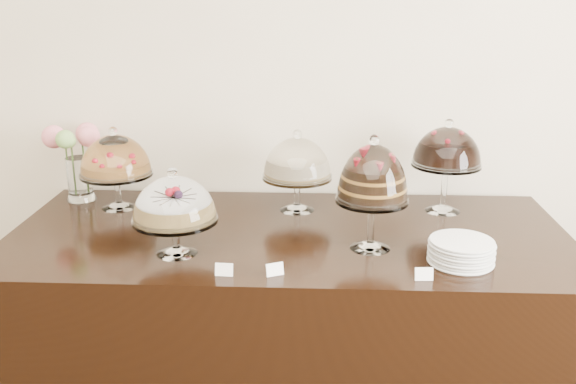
{
  "coord_description": "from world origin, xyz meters",
  "views": [
    {
      "loc": [
        0.07,
        0.08,
        1.82
      ],
      "look_at": [
        -0.04,
        2.4,
        1.08
      ],
      "focal_mm": 40.0,
      "sensor_mm": 36.0,
      "label": 1
    }
  ],
  "objects_px": {
    "cake_stand_sugar_sponge": "(174,203)",
    "flower_vase": "(76,153)",
    "cake_stand_fruit_tart": "(115,159)",
    "plate_stack": "(461,252)",
    "cake_stand_dark_choco": "(447,150)",
    "display_counter": "(289,332)",
    "cake_stand_cheesecake": "(297,162)",
    "cake_stand_choco_layer": "(373,178)"
  },
  "relations": [
    {
      "from": "cake_stand_dark_choco",
      "to": "plate_stack",
      "type": "xyz_separation_m",
      "value": [
        -0.04,
        -0.55,
        -0.23
      ]
    },
    {
      "from": "display_counter",
      "to": "cake_stand_cheesecake",
      "type": "bearing_deg",
      "value": 84.67
    },
    {
      "from": "cake_stand_choco_layer",
      "to": "flower_vase",
      "type": "bearing_deg",
      "value": 157.86
    },
    {
      "from": "display_counter",
      "to": "cake_stand_choco_layer",
      "type": "distance_m",
      "value": 0.8
    },
    {
      "from": "display_counter",
      "to": "cake_stand_fruit_tart",
      "type": "height_order",
      "value": "cake_stand_fruit_tart"
    },
    {
      "from": "display_counter",
      "to": "cake_stand_fruit_tart",
      "type": "xyz_separation_m",
      "value": [
        -0.76,
        0.25,
        0.67
      ]
    },
    {
      "from": "flower_vase",
      "to": "plate_stack",
      "type": "relative_size",
      "value": 1.54
    },
    {
      "from": "cake_stand_sugar_sponge",
      "to": "cake_stand_cheesecake",
      "type": "height_order",
      "value": "cake_stand_cheesecake"
    },
    {
      "from": "cake_stand_cheesecake",
      "to": "plate_stack",
      "type": "bearing_deg",
      "value": -41.88
    },
    {
      "from": "cake_stand_sugar_sponge",
      "to": "cake_stand_cheesecake",
      "type": "relative_size",
      "value": 0.91
    },
    {
      "from": "cake_stand_fruit_tart",
      "to": "flower_vase",
      "type": "bearing_deg",
      "value": 151.84
    },
    {
      "from": "flower_vase",
      "to": "cake_stand_cheesecake",
      "type": "bearing_deg",
      "value": -6.17
    },
    {
      "from": "cake_stand_choco_layer",
      "to": "flower_vase",
      "type": "height_order",
      "value": "cake_stand_choco_layer"
    },
    {
      "from": "display_counter",
      "to": "cake_stand_cheesecake",
      "type": "xyz_separation_m",
      "value": [
        0.02,
        0.26,
        0.67
      ]
    },
    {
      "from": "cake_stand_sugar_sponge",
      "to": "cake_stand_choco_layer",
      "type": "distance_m",
      "value": 0.71
    },
    {
      "from": "cake_stand_dark_choco",
      "to": "flower_vase",
      "type": "distance_m",
      "value": 1.63
    },
    {
      "from": "cake_stand_cheesecake",
      "to": "plate_stack",
      "type": "xyz_separation_m",
      "value": [
        0.59,
        -0.53,
        -0.17
      ]
    },
    {
      "from": "display_counter",
      "to": "cake_stand_dark_choco",
      "type": "height_order",
      "value": "cake_stand_dark_choco"
    },
    {
      "from": "cake_stand_fruit_tart",
      "to": "plate_stack",
      "type": "relative_size",
      "value": 1.61
    },
    {
      "from": "cake_stand_cheesecake",
      "to": "plate_stack",
      "type": "height_order",
      "value": "cake_stand_cheesecake"
    },
    {
      "from": "display_counter",
      "to": "cake_stand_dark_choco",
      "type": "relative_size",
      "value": 5.45
    },
    {
      "from": "cake_stand_cheesecake",
      "to": "cake_stand_choco_layer",
      "type": "bearing_deg",
      "value": -55.38
    },
    {
      "from": "cake_stand_choco_layer",
      "to": "plate_stack",
      "type": "height_order",
      "value": "cake_stand_choco_layer"
    },
    {
      "from": "display_counter",
      "to": "flower_vase",
      "type": "distance_m",
      "value": 1.23
    },
    {
      "from": "cake_stand_sugar_sponge",
      "to": "flower_vase",
      "type": "relative_size",
      "value": 0.94
    },
    {
      "from": "display_counter",
      "to": "cake_stand_dark_choco",
      "type": "xyz_separation_m",
      "value": [
        0.65,
        0.28,
        0.72
      ]
    },
    {
      "from": "cake_stand_dark_choco",
      "to": "cake_stand_cheesecake",
      "type": "bearing_deg",
      "value": -178.33
    },
    {
      "from": "display_counter",
      "to": "cake_stand_sugar_sponge",
      "type": "xyz_separation_m",
      "value": [
        -0.4,
        -0.24,
        0.64
      ]
    },
    {
      "from": "cake_stand_cheesecake",
      "to": "flower_vase",
      "type": "bearing_deg",
      "value": 173.83
    },
    {
      "from": "cake_stand_cheesecake",
      "to": "flower_vase",
      "type": "relative_size",
      "value": 1.03
    },
    {
      "from": "display_counter",
      "to": "cake_stand_sugar_sponge",
      "type": "distance_m",
      "value": 0.79
    },
    {
      "from": "cake_stand_sugar_sponge",
      "to": "cake_stand_dark_choco",
      "type": "distance_m",
      "value": 1.17
    },
    {
      "from": "cake_stand_dark_choco",
      "to": "flower_vase",
      "type": "height_order",
      "value": "cake_stand_dark_choco"
    },
    {
      "from": "cake_stand_choco_layer",
      "to": "cake_stand_cheesecake",
      "type": "height_order",
      "value": "cake_stand_choco_layer"
    },
    {
      "from": "display_counter",
      "to": "cake_stand_sugar_sponge",
      "type": "bearing_deg",
      "value": -148.85
    },
    {
      "from": "plate_stack",
      "to": "cake_stand_fruit_tart",
      "type": "bearing_deg",
      "value": 159.09
    },
    {
      "from": "cake_stand_sugar_sponge",
      "to": "cake_stand_dark_choco",
      "type": "height_order",
      "value": "cake_stand_dark_choco"
    },
    {
      "from": "cake_stand_dark_choco",
      "to": "flower_vase",
      "type": "xyz_separation_m",
      "value": [
        -1.62,
        0.09,
        -0.06
      ]
    },
    {
      "from": "flower_vase",
      "to": "display_counter",
      "type": "bearing_deg",
      "value": -20.66
    },
    {
      "from": "cake_stand_choco_layer",
      "to": "cake_stand_fruit_tart",
      "type": "bearing_deg",
      "value": 159.13
    },
    {
      "from": "cake_stand_cheesecake",
      "to": "cake_stand_dark_choco",
      "type": "xyz_separation_m",
      "value": [
        0.63,
        0.02,
        0.05
      ]
    },
    {
      "from": "cake_stand_dark_choco",
      "to": "plate_stack",
      "type": "distance_m",
      "value": 0.6
    }
  ]
}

